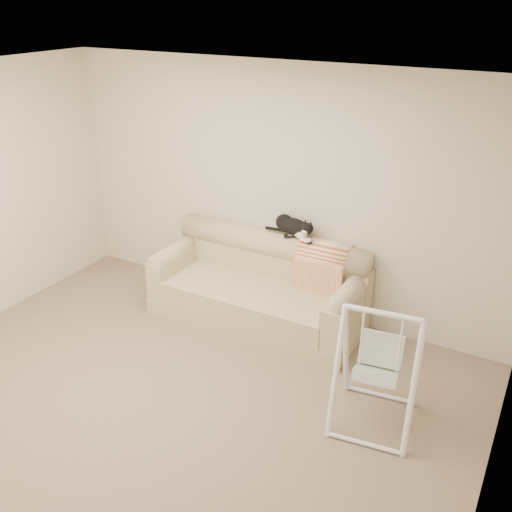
{
  "coord_description": "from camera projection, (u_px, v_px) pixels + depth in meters",
  "views": [
    {
      "loc": [
        2.55,
        -3.0,
        3.19
      ],
      "look_at": [
        0.16,
        1.27,
        0.9
      ],
      "focal_mm": 40.0,
      "sensor_mm": 36.0,
      "label": 1
    }
  ],
  "objects": [
    {
      "name": "tuxedo_cat",
      "position": [
        294.0,
        227.0,
        5.79
      ],
      "size": [
        0.57,
        0.31,
        0.22
      ],
      "color": "black",
      "rests_on": "sofa"
    },
    {
      "name": "ground_plane",
      "position": [
        167.0,
        402.0,
        4.85
      ],
      "size": [
        5.0,
        5.0,
        0.0
      ],
      "primitive_type": "plane",
      "color": "#776452",
      "rests_on": "ground"
    },
    {
      "name": "baby_swing",
      "position": [
        378.0,
        367.0,
        4.45
      ],
      "size": [
        0.71,
        0.75,
        1.04
      ],
      "color": "white",
      "rests_on": "ground"
    },
    {
      "name": "remote_b",
      "position": [
        306.0,
        240.0,
        5.72
      ],
      "size": [
        0.16,
        0.15,
        0.02
      ],
      "color": "black",
      "rests_on": "sofa"
    },
    {
      "name": "throw_blanket",
      "position": [
        324.0,
        260.0,
        5.72
      ],
      "size": [
        0.52,
        0.38,
        0.58
      ],
      "color": "#D74A21",
      "rests_on": "sofa"
    },
    {
      "name": "remote_a",
      "position": [
        293.0,
        236.0,
        5.81
      ],
      "size": [
        0.18,
        0.14,
        0.03
      ],
      "color": "black",
      "rests_on": "sofa"
    },
    {
      "name": "room_shell",
      "position": [
        153.0,
        238.0,
        4.2
      ],
      "size": [
        5.04,
        4.04,
        2.6
      ],
      "color": "beige",
      "rests_on": "ground"
    },
    {
      "name": "sofa",
      "position": [
        260.0,
        288.0,
        5.97
      ],
      "size": [
        2.2,
        0.93,
        0.9
      ],
      "color": "tan",
      "rests_on": "ground"
    }
  ]
}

